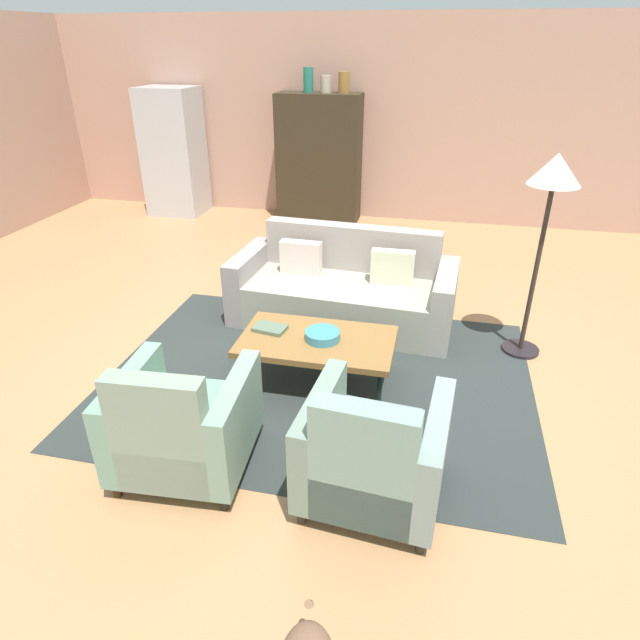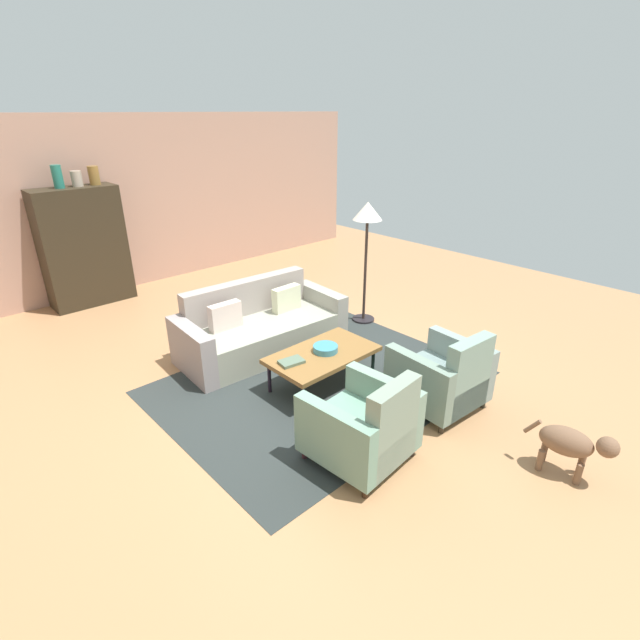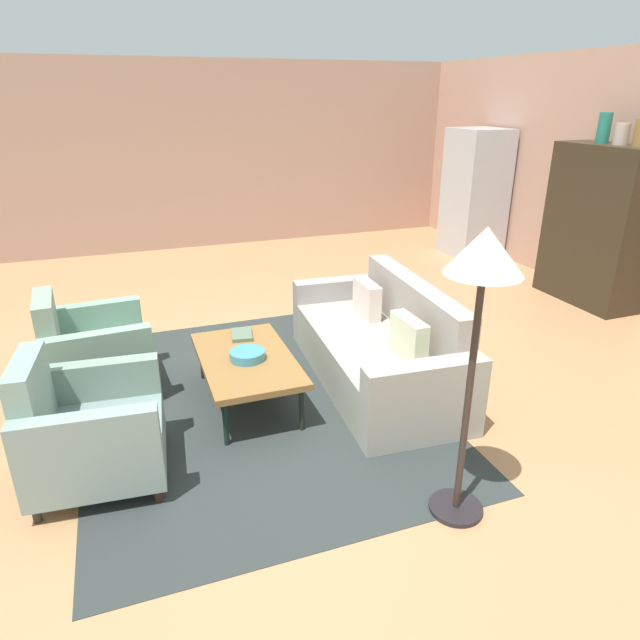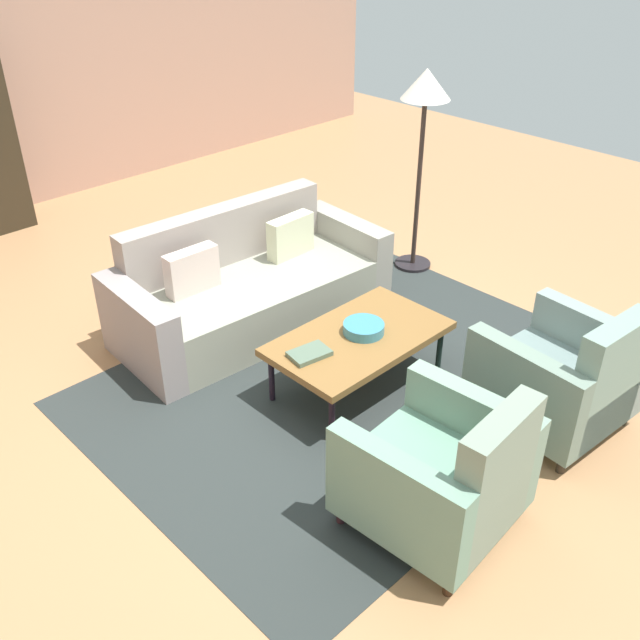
# 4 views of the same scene
# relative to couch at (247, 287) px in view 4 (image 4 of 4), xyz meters

# --- Properties ---
(ground_plane) EXTENTS (11.98, 11.98, 0.00)m
(ground_plane) POSITION_rel_couch_xyz_m (-0.16, -0.77, -0.29)
(ground_plane) COLOR #AD7D52
(wall_back) EXTENTS (9.98, 0.12, 2.80)m
(wall_back) POSITION_rel_couch_xyz_m (-0.16, 3.50, 1.11)
(wall_back) COLOR tan
(wall_back) RESTS_ON ground
(area_rug) EXTENTS (3.40, 2.60, 0.01)m
(area_rug) POSITION_rel_couch_xyz_m (-0.01, -1.14, -0.28)
(area_rug) COLOR #2C3231
(area_rug) RESTS_ON ground
(couch) EXTENTS (2.15, 1.03, 0.86)m
(couch) POSITION_rel_couch_xyz_m (0.00, 0.00, 0.00)
(couch) COLOR gray
(couch) RESTS_ON ground
(coffee_table) EXTENTS (1.20, 0.70, 0.40)m
(coffee_table) POSITION_rel_couch_xyz_m (-0.01, -1.19, 0.08)
(coffee_table) COLOR black
(coffee_table) RESTS_ON ground
(armchair_left) EXTENTS (0.85, 0.85, 0.88)m
(armchair_left) POSITION_rel_couch_xyz_m (-0.60, -2.35, 0.06)
(armchair_left) COLOR black
(armchair_left) RESTS_ON ground
(armchair_right) EXTENTS (0.86, 0.86, 0.88)m
(armchair_right) POSITION_rel_couch_xyz_m (0.59, -2.35, 0.06)
(armchair_right) COLOR #301F1D
(armchair_right) RESTS_ON ground
(fruit_bowl) EXTENTS (0.27, 0.27, 0.07)m
(fruit_bowl) POSITION_rel_couch_xyz_m (0.04, -1.19, 0.15)
(fruit_bowl) COLOR teal
(fruit_bowl) RESTS_ON coffee_table
(book_stack) EXTENTS (0.28, 0.21, 0.03)m
(book_stack) POSITION_rel_couch_xyz_m (-0.40, -1.13, 0.13)
(book_stack) COLOR #536956
(book_stack) RESTS_ON coffee_table
(floor_lamp) EXTENTS (0.40, 0.40, 1.72)m
(floor_lamp) POSITION_rel_couch_xyz_m (1.65, -0.31, 1.16)
(floor_lamp) COLOR black
(floor_lamp) RESTS_ON ground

